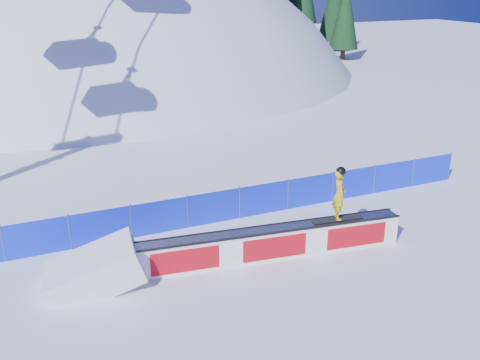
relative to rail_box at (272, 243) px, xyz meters
name	(u,v)px	position (x,y,z in m)	size (l,w,h in m)	color
ground	(271,284)	(-0.72, -1.37, -0.51)	(160.00, 160.00, 0.00)	white
snow_hill	(92,237)	(-0.72, 40.63, -18.51)	(64.00, 64.00, 64.00)	white
safety_fence	(214,207)	(-0.72, 3.13, 0.09)	(22.05, 0.05, 1.30)	#1229ED
rail_box	(272,243)	(0.00, 0.00, 0.00)	(8.67, 1.67, 1.04)	white
snow_ramp	(96,284)	(-5.37, 0.67, -0.51)	(2.67, 1.78, 1.00)	white
snowboarder	(339,194)	(2.22, -0.28, 1.41)	(1.73, 0.70, 1.79)	black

